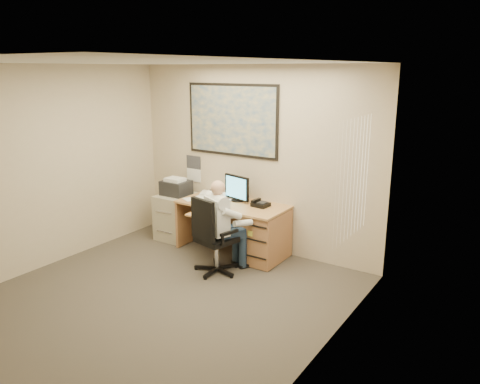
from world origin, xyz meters
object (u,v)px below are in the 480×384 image
Objects in this scene: person at (218,226)px; office_chair at (215,251)px; desk at (252,227)px; filing_cabinet at (177,212)px.

office_chair is at bearing -56.77° from person.
office_chair is 0.33m from person.
desk is 1.54× the size of office_chair.
office_chair is (1.31, -0.75, -0.12)m from filing_cabinet.
office_chair is (-0.11, -0.75, -0.14)m from desk.
desk is 0.71m from person.
desk is at bearing 104.89° from person.
person is (-0.01, 0.08, 0.32)m from office_chair.
desk is at bearing -1.06° from filing_cabinet.
desk is 1.62× the size of filing_cabinet.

